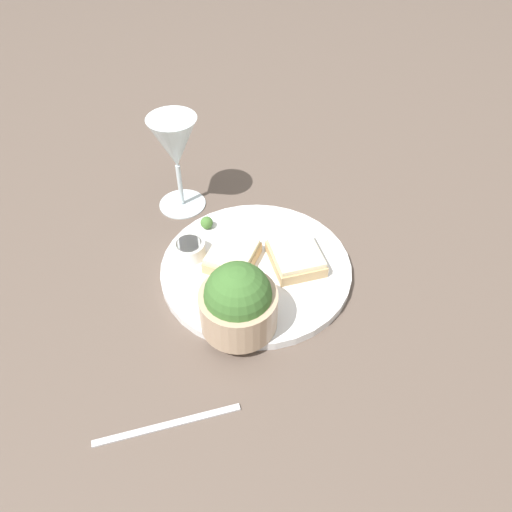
{
  "coord_description": "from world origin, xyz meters",
  "views": [
    {
      "loc": [
        -0.5,
        -0.11,
        0.55
      ],
      "look_at": [
        0.0,
        0.0,
        0.03
      ],
      "focal_mm": 35.0,
      "sensor_mm": 36.0,
      "label": 1
    }
  ],
  "objects_px": {
    "salad_bowl": "(240,302)",
    "sauce_ramekin": "(190,248)",
    "fork": "(168,424)",
    "cheese_toast_near": "(296,257)",
    "wine_glass": "(175,147)",
    "cheese_toast_far": "(233,255)"
  },
  "relations": [
    {
      "from": "sauce_ramekin",
      "to": "cheese_toast_far",
      "type": "bearing_deg",
      "value": -91.03
    },
    {
      "from": "cheese_toast_near",
      "to": "cheese_toast_far",
      "type": "bearing_deg",
      "value": 99.86
    },
    {
      "from": "sauce_ramekin",
      "to": "wine_glass",
      "type": "distance_m",
      "value": 0.16
    },
    {
      "from": "fork",
      "to": "wine_glass",
      "type": "bearing_deg",
      "value": 15.68
    },
    {
      "from": "salad_bowl",
      "to": "sauce_ramekin",
      "type": "bearing_deg",
      "value": 43.56
    },
    {
      "from": "cheese_toast_far",
      "to": "salad_bowl",
      "type": "bearing_deg",
      "value": -160.58
    },
    {
      "from": "sauce_ramekin",
      "to": "fork",
      "type": "distance_m",
      "value": 0.27
    },
    {
      "from": "cheese_toast_near",
      "to": "fork",
      "type": "relative_size",
      "value": 0.67
    },
    {
      "from": "sauce_ramekin",
      "to": "wine_glass",
      "type": "height_order",
      "value": "wine_glass"
    },
    {
      "from": "wine_glass",
      "to": "fork",
      "type": "height_order",
      "value": "wine_glass"
    },
    {
      "from": "sauce_ramekin",
      "to": "fork",
      "type": "relative_size",
      "value": 0.3
    },
    {
      "from": "salad_bowl",
      "to": "wine_glass",
      "type": "bearing_deg",
      "value": 34.15
    },
    {
      "from": "wine_glass",
      "to": "fork",
      "type": "distance_m",
      "value": 0.42
    },
    {
      "from": "salad_bowl",
      "to": "cheese_toast_near",
      "type": "xyz_separation_m",
      "value": [
        0.13,
        -0.05,
        -0.03
      ]
    },
    {
      "from": "sauce_ramekin",
      "to": "fork",
      "type": "bearing_deg",
      "value": -168.5
    },
    {
      "from": "wine_glass",
      "to": "fork",
      "type": "xyz_separation_m",
      "value": [
        -0.39,
        -0.11,
        -0.11
      ]
    },
    {
      "from": "cheese_toast_near",
      "to": "fork",
      "type": "bearing_deg",
      "value": 159.25
    },
    {
      "from": "salad_bowl",
      "to": "cheese_toast_far",
      "type": "relative_size",
      "value": 1.21
    },
    {
      "from": "cheese_toast_far",
      "to": "cheese_toast_near",
      "type": "bearing_deg",
      "value": -80.14
    },
    {
      "from": "sauce_ramekin",
      "to": "cheese_toast_far",
      "type": "height_order",
      "value": "same"
    },
    {
      "from": "salad_bowl",
      "to": "sauce_ramekin",
      "type": "xyz_separation_m",
      "value": [
        0.11,
        0.11,
        -0.03
      ]
    },
    {
      "from": "sauce_ramekin",
      "to": "salad_bowl",
      "type": "bearing_deg",
      "value": -136.44
    }
  ]
}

